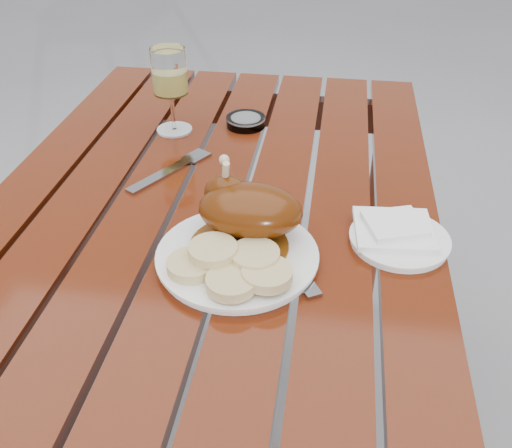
{
  "coord_description": "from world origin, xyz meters",
  "views": [
    {
      "loc": [
        0.21,
        -0.87,
        1.3
      ],
      "look_at": [
        0.1,
        -0.13,
        0.78
      ],
      "focal_mm": 40.0,
      "sensor_mm": 36.0,
      "label": 1
    }
  ],
  "objects_px": {
    "side_plate": "(399,240)",
    "ashtray": "(246,121)",
    "dinner_plate": "(237,257)",
    "table": "(221,335)",
    "wine_glass": "(171,91)"
  },
  "relations": [
    {
      "from": "wine_glass",
      "to": "side_plate",
      "type": "distance_m",
      "value": 0.58
    },
    {
      "from": "side_plate",
      "to": "ashtray",
      "type": "xyz_separation_m",
      "value": [
        -0.31,
        0.39,
        0.0
      ]
    },
    {
      "from": "dinner_plate",
      "to": "side_plate",
      "type": "xyz_separation_m",
      "value": [
        0.25,
        0.08,
        -0.0
      ]
    },
    {
      "from": "side_plate",
      "to": "dinner_plate",
      "type": "bearing_deg",
      "value": -161.45
    },
    {
      "from": "wine_glass",
      "to": "side_plate",
      "type": "relative_size",
      "value": 1.13
    },
    {
      "from": "wine_glass",
      "to": "ashtray",
      "type": "distance_m",
      "value": 0.18
    },
    {
      "from": "table",
      "to": "dinner_plate",
      "type": "height_order",
      "value": "dinner_plate"
    },
    {
      "from": "table",
      "to": "side_plate",
      "type": "relative_size",
      "value": 7.48
    },
    {
      "from": "table",
      "to": "wine_glass",
      "type": "relative_size",
      "value": 6.63
    },
    {
      "from": "wine_glass",
      "to": "ashtray",
      "type": "height_order",
      "value": "wine_glass"
    },
    {
      "from": "table",
      "to": "wine_glass",
      "type": "xyz_separation_m",
      "value": [
        -0.14,
        0.23,
        0.47
      ]
    },
    {
      "from": "dinner_plate",
      "to": "ashtray",
      "type": "height_order",
      "value": "ashtray"
    },
    {
      "from": "ashtray",
      "to": "dinner_plate",
      "type": "bearing_deg",
      "value": -82.25
    },
    {
      "from": "table",
      "to": "dinner_plate",
      "type": "distance_m",
      "value": 0.44
    },
    {
      "from": "side_plate",
      "to": "wine_glass",
      "type": "bearing_deg",
      "value": 143.49
    }
  ]
}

